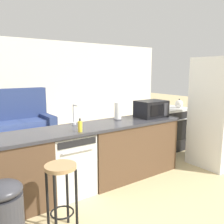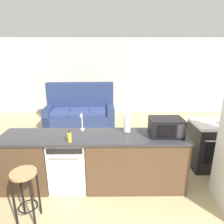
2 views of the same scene
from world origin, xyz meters
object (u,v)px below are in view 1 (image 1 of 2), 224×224
at_px(microwave, 151,109).
at_px(paper_towel_roll, 118,111).
at_px(soap_bottle, 80,126).
at_px(kettle, 179,104).
at_px(dishwasher, 69,163).
at_px(couch, 7,128).
at_px(refrigerator, 217,112).
at_px(stove_range, 168,128).
at_px(bar_stool, 61,184).
at_px(trash_bin, 4,221).

relative_size(microwave, paper_towel_roll, 1.77).
bearing_deg(soap_bottle, microwave, 8.70).
bearing_deg(microwave, kettle, 18.98).
relative_size(dishwasher, couch, 0.41).
bearing_deg(refrigerator, stove_range, 89.99).
bearing_deg(paper_towel_roll, bar_stool, -146.96).
xyz_separation_m(kettle, trash_bin, (-3.75, -1.23, -0.61)).
height_order(kettle, bar_stool, kettle).
relative_size(paper_towel_roll, trash_bin, 0.38).
distance_m(refrigerator, paper_towel_roll, 1.80).
height_order(paper_towel_roll, trash_bin, paper_towel_roll).
height_order(refrigerator, soap_bottle, refrigerator).
relative_size(dishwasher, trash_bin, 1.14).
distance_m(soap_bottle, kettle, 2.77).
relative_size(dishwasher, kettle, 4.10).
xyz_separation_m(bar_stool, trash_bin, (-0.56, -0.07, -0.16)).
bearing_deg(couch, paper_towel_roll, -66.73).
relative_size(dishwasher, refrigerator, 0.44).
xyz_separation_m(kettle, couch, (-3.00, 2.44, -0.59)).
bearing_deg(trash_bin, couch, 78.48).
height_order(soap_bottle, kettle, kettle).
distance_m(dishwasher, bar_stool, 0.85).
bearing_deg(microwave, paper_towel_roll, 166.47).
bearing_deg(soap_bottle, dishwasher, 108.30).
relative_size(stove_range, bar_stool, 1.22).
bearing_deg(dishwasher, paper_towel_roll, 8.60).
xyz_separation_m(paper_towel_roll, bar_stool, (-1.35, -0.88, -0.50)).
distance_m(microwave, soap_bottle, 1.48).
relative_size(dishwasher, paper_towel_roll, 2.98).
relative_size(bar_stool, trash_bin, 1.00).
height_order(paper_towel_roll, couch, couch).
height_order(dishwasher, soap_bottle, soap_bottle).
relative_size(paper_towel_roll, soap_bottle, 1.60).
distance_m(kettle, couch, 3.91).
bearing_deg(soap_bottle, paper_towel_roll, 22.98).
bearing_deg(refrigerator, microwave, 152.75).
xyz_separation_m(microwave, bar_stool, (-1.95, -0.74, -0.50)).
height_order(bar_stool, trash_bin, same).
distance_m(stove_range, microwave, 1.33).
height_order(dishwasher, stove_range, stove_range).
xyz_separation_m(refrigerator, soap_bottle, (-2.53, 0.32, 0.02)).
height_order(stove_range, paper_towel_roll, paper_towel_roll).
xyz_separation_m(refrigerator, microwave, (-1.06, 0.55, 0.09)).
xyz_separation_m(dishwasher, kettle, (2.77, 0.42, 0.56)).
relative_size(refrigerator, trash_bin, 2.57).
xyz_separation_m(microwave, kettle, (1.23, 0.42, -0.05)).
height_order(paper_towel_roll, bar_stool, paper_towel_roll).
height_order(kettle, couch, couch).
distance_m(soap_bottle, couch, 3.15).
height_order(stove_range, couch, couch).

